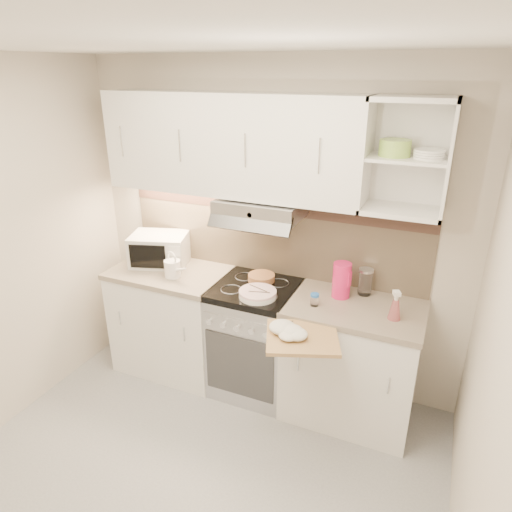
{
  "coord_description": "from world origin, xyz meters",
  "views": [
    {
      "loc": [
        1.22,
        -1.68,
        2.4
      ],
      "look_at": [
        0.07,
        0.95,
        1.21
      ],
      "focal_mm": 32.0,
      "sensor_mm": 36.0,
      "label": 1
    }
  ],
  "objects_px": {
    "electric_range": "(255,338)",
    "glass_jar": "(365,282)",
    "watering_can": "(173,268)",
    "cutting_board": "(302,337)",
    "plate_stack": "(258,294)",
    "microwave": "(159,249)",
    "pink_pitcher": "(342,280)",
    "spray_bottle": "(395,307)"
  },
  "relations": [
    {
      "from": "electric_range",
      "to": "glass_jar",
      "type": "relative_size",
      "value": 4.62
    },
    {
      "from": "watering_can",
      "to": "glass_jar",
      "type": "bearing_deg",
      "value": 34.0
    },
    {
      "from": "watering_can",
      "to": "cutting_board",
      "type": "bearing_deg",
      "value": 4.13
    },
    {
      "from": "plate_stack",
      "to": "glass_jar",
      "type": "relative_size",
      "value": 1.37
    },
    {
      "from": "watering_can",
      "to": "electric_range",
      "type": "bearing_deg",
      "value": 30.68
    },
    {
      "from": "electric_range",
      "to": "microwave",
      "type": "height_order",
      "value": "microwave"
    },
    {
      "from": "plate_stack",
      "to": "cutting_board",
      "type": "distance_m",
      "value": 0.55
    },
    {
      "from": "microwave",
      "to": "electric_range",
      "type": "bearing_deg",
      "value": -23.11
    },
    {
      "from": "watering_can",
      "to": "pink_pitcher",
      "type": "xyz_separation_m",
      "value": [
        1.27,
        0.19,
        0.05
      ]
    },
    {
      "from": "electric_range",
      "to": "watering_can",
      "type": "xyz_separation_m",
      "value": [
        -0.65,
        -0.1,
        0.52
      ]
    },
    {
      "from": "microwave",
      "to": "cutting_board",
      "type": "bearing_deg",
      "value": -39.45
    },
    {
      "from": "cutting_board",
      "to": "spray_bottle",
      "type": "bearing_deg",
      "value": 19.02
    },
    {
      "from": "glass_jar",
      "to": "cutting_board",
      "type": "relative_size",
      "value": 0.45
    },
    {
      "from": "microwave",
      "to": "cutting_board",
      "type": "distance_m",
      "value": 1.53
    },
    {
      "from": "electric_range",
      "to": "cutting_board",
      "type": "bearing_deg",
      "value": -42.44
    },
    {
      "from": "watering_can",
      "to": "cutting_board",
      "type": "distance_m",
      "value": 1.24
    },
    {
      "from": "microwave",
      "to": "pink_pitcher",
      "type": "height_order",
      "value": "pink_pitcher"
    },
    {
      "from": "electric_range",
      "to": "plate_stack",
      "type": "relative_size",
      "value": 3.38
    },
    {
      "from": "watering_can",
      "to": "cutting_board",
      "type": "relative_size",
      "value": 0.55
    },
    {
      "from": "glass_jar",
      "to": "spray_bottle",
      "type": "xyz_separation_m",
      "value": [
        0.24,
        -0.27,
        -0.01
      ]
    },
    {
      "from": "spray_bottle",
      "to": "glass_jar",
      "type": "bearing_deg",
      "value": 108.33
    },
    {
      "from": "electric_range",
      "to": "plate_stack",
      "type": "height_order",
      "value": "plate_stack"
    },
    {
      "from": "plate_stack",
      "to": "spray_bottle",
      "type": "xyz_separation_m",
      "value": [
        0.93,
        0.08,
        0.06
      ]
    },
    {
      "from": "electric_range",
      "to": "microwave",
      "type": "xyz_separation_m",
      "value": [
        -0.89,
        0.08,
        0.57
      ]
    },
    {
      "from": "electric_range",
      "to": "plate_stack",
      "type": "distance_m",
      "value": 0.5
    },
    {
      "from": "spray_bottle",
      "to": "cutting_board",
      "type": "height_order",
      "value": "spray_bottle"
    },
    {
      "from": "microwave",
      "to": "spray_bottle",
      "type": "distance_m",
      "value": 1.91
    },
    {
      "from": "microwave",
      "to": "cutting_board",
      "type": "xyz_separation_m",
      "value": [
        1.41,
        -0.56,
        -0.15
      ]
    },
    {
      "from": "glass_jar",
      "to": "spray_bottle",
      "type": "height_order",
      "value": "spray_bottle"
    },
    {
      "from": "pink_pitcher",
      "to": "glass_jar",
      "type": "relative_size",
      "value": 1.31
    },
    {
      "from": "pink_pitcher",
      "to": "cutting_board",
      "type": "bearing_deg",
      "value": -75.08
    },
    {
      "from": "glass_jar",
      "to": "electric_range",
      "type": "bearing_deg",
      "value": -165.33
    },
    {
      "from": "spray_bottle",
      "to": "pink_pitcher",
      "type": "bearing_deg",
      "value": 133.25
    },
    {
      "from": "glass_jar",
      "to": "plate_stack",
      "type": "bearing_deg",
      "value": -152.9
    },
    {
      "from": "spray_bottle",
      "to": "watering_can",
      "type": "bearing_deg",
      "value": 157.27
    },
    {
      "from": "electric_range",
      "to": "microwave",
      "type": "distance_m",
      "value": 1.06
    },
    {
      "from": "electric_range",
      "to": "pink_pitcher",
      "type": "distance_m",
      "value": 0.85
    },
    {
      "from": "electric_range",
      "to": "cutting_board",
      "type": "distance_m",
      "value": 0.82
    },
    {
      "from": "pink_pitcher",
      "to": "spray_bottle",
      "type": "height_order",
      "value": "pink_pitcher"
    },
    {
      "from": "pink_pitcher",
      "to": "glass_jar",
      "type": "bearing_deg",
      "value": 60.14
    },
    {
      "from": "spray_bottle",
      "to": "plate_stack",
      "type": "bearing_deg",
      "value": 161.09
    },
    {
      "from": "plate_stack",
      "to": "microwave",
      "type": "bearing_deg",
      "value": 166.72
    }
  ]
}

